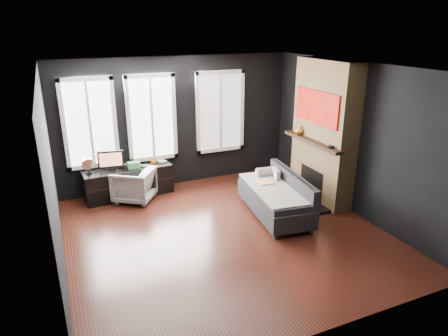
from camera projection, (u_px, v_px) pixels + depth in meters
name	position (u px, v px, depth m)	size (l,w,h in m)	color
floor	(226.00, 234.00, 6.64)	(5.00, 5.00, 0.00)	black
ceiling	(226.00, 67.00, 5.72)	(5.00, 5.00, 0.00)	white
wall_back	(178.00, 122.00, 8.34)	(5.00, 0.02, 2.70)	black
wall_left	(52.00, 181.00, 5.24)	(0.02, 5.00, 2.70)	black
wall_right	(354.00, 139.00, 7.12)	(0.02, 5.00, 2.70)	black
windows	(154.00, 73.00, 7.78)	(4.00, 0.16, 1.76)	white
fireplace	(324.00, 132.00, 7.56)	(0.70, 1.62, 2.70)	#93724C
sofa	(275.00, 195.00, 7.18)	(0.90, 1.80, 0.77)	#272629
stripe_pillow	(276.00, 177.00, 7.55)	(0.08, 0.32, 0.32)	gray
armchair	(134.00, 183.00, 7.78)	(0.70, 0.66, 0.72)	silver
media_console	(128.00, 182.00, 8.04)	(1.73, 0.54, 0.59)	black
monitor	(111.00, 159.00, 7.74)	(0.49, 0.11, 0.44)	black
desk_fan	(88.00, 166.00, 7.56)	(0.23, 0.23, 0.32)	gray
mug	(153.00, 161.00, 8.11)	(0.13, 0.10, 0.13)	orange
book	(158.00, 157.00, 8.23)	(0.15, 0.02, 0.21)	tan
storage_box	(134.00, 165.00, 7.90)	(0.24, 0.15, 0.13)	#2D6A32
mantel_vase	(299.00, 130.00, 7.87)	(0.19, 0.20, 0.19)	gold
mantel_clock	(331.00, 147.00, 7.03)	(0.11, 0.11, 0.04)	black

